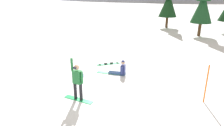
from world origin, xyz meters
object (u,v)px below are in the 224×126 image
at_px(pine_tree_leaning, 169,0).
at_px(backpack_blue, 79,75).
at_px(trail_marker_pole, 206,84).
at_px(pine_tree_twin, 203,2).
at_px(snowboarder_foreground, 77,81).
at_px(snowboarder_midground, 120,70).
at_px(loose_snowboard_near_right, 109,64).

bearing_deg(pine_tree_leaning, backpack_blue, -91.29).
relative_size(backpack_blue, trail_marker_pole, 0.30).
height_order(backpack_blue, pine_tree_twin, pine_tree_twin).
distance_m(snowboarder_foreground, trail_marker_pole, 5.88).
height_order(snowboarder_midground, pine_tree_leaning, pine_tree_leaning).
height_order(trail_marker_pole, pine_tree_twin, pine_tree_twin).
bearing_deg(loose_snowboard_near_right, snowboarder_foreground, -77.59).
xyz_separation_m(snowboarder_midground, pine_tree_twin, (3.06, 14.55, 3.37)).
height_order(snowboarder_foreground, snowboarder_midground, snowboarder_foreground).
bearing_deg(loose_snowboard_near_right, pine_tree_twin, 70.79).
bearing_deg(snowboarder_midground, trail_marker_pole, -13.93).
xyz_separation_m(snowboarder_foreground, backpack_blue, (-1.61, 2.25, -0.84)).
height_order(loose_snowboard_near_right, pine_tree_leaning, pine_tree_leaning).
bearing_deg(snowboarder_foreground, pine_tree_twin, 79.23).
distance_m(snowboarder_midground, pine_tree_leaning, 18.85).
bearing_deg(trail_marker_pole, loose_snowboard_near_right, 158.27).
xyz_separation_m(loose_snowboard_near_right, trail_marker_pole, (6.43, -2.56, 0.90)).
relative_size(loose_snowboard_near_right, trail_marker_pole, 0.76).
distance_m(backpack_blue, trail_marker_pole, 6.97).
height_order(snowboarder_foreground, pine_tree_leaning, pine_tree_leaning).
xyz_separation_m(snowboarder_foreground, snowboarder_midground, (0.41, 3.74, -0.65)).
height_order(snowboarder_midground, loose_snowboard_near_right, snowboarder_midground).
xyz_separation_m(snowboarder_midground, pine_tree_leaning, (-1.58, 18.48, 3.39)).
relative_size(loose_snowboard_near_right, pine_tree_twin, 0.21).
bearing_deg(snowboarder_foreground, snowboarder_midground, 83.68).
relative_size(snowboarder_midground, pine_tree_twin, 0.27).
distance_m(snowboarder_midground, backpack_blue, 2.52).
distance_m(loose_snowboard_near_right, pine_tree_leaning, 17.52).
distance_m(pine_tree_twin, pine_tree_leaning, 6.08).
bearing_deg(snowboarder_midground, snowboarder_foreground, -96.32).
height_order(backpack_blue, pine_tree_leaning, pine_tree_leaning).
xyz_separation_m(loose_snowboard_near_right, pine_tree_leaning, (-0.04, 17.13, 3.69)).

